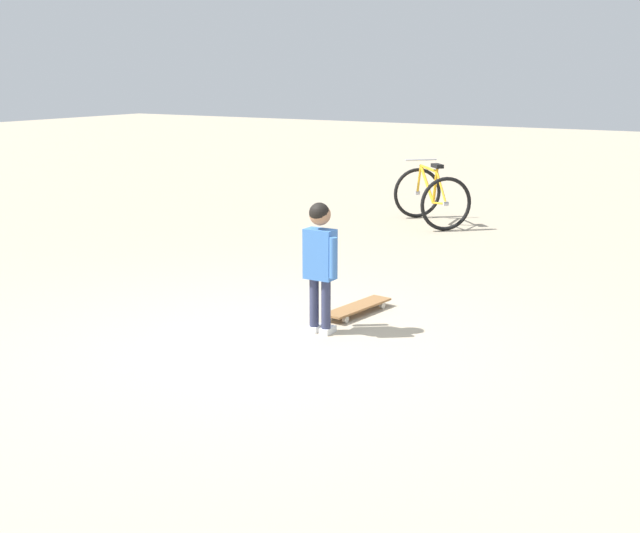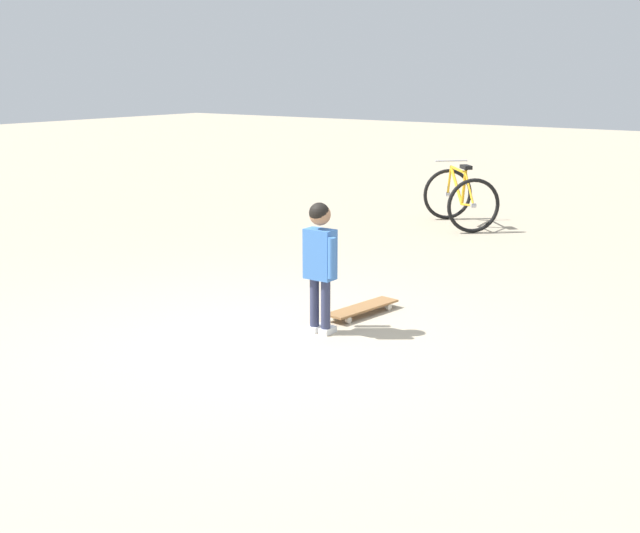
% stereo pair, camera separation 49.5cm
% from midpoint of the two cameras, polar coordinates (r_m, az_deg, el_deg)
% --- Properties ---
extents(ground_plane, '(50.00, 50.00, 0.00)m').
position_cam_midpoint_polar(ground_plane, '(6.36, -1.73, -5.47)').
color(ground_plane, tan).
extents(child_person, '(0.22, 0.37, 1.06)m').
position_cam_midpoint_polar(child_person, '(6.47, 2.20, 0.90)').
color(child_person, '#2D3351').
rests_on(child_person, ground).
extents(skateboard, '(0.79, 0.29, 0.07)m').
position_cam_midpoint_polar(skateboard, '(7.13, 4.94, -2.90)').
color(skateboard, olive).
rests_on(skateboard, ground).
extents(bicycle_near, '(1.25, 1.26, 0.85)m').
position_cam_midpoint_polar(bicycle_near, '(11.33, 10.90, 4.68)').
color(bicycle_near, black).
rests_on(bicycle_near, ground).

